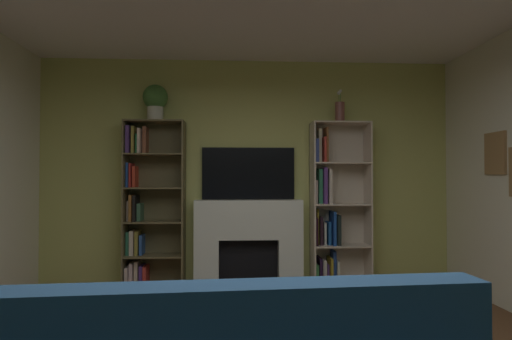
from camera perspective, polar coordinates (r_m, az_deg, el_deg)
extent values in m
cube|color=#BCBF66|center=(5.22, -1.07, -0.30)|extent=(5.15, 0.06, 2.77)
cube|color=#977146|center=(4.96, 29.73, 1.98)|extent=(0.03, 0.33, 0.43)
cube|color=slate|center=(4.95, 29.64, 1.98)|extent=(0.01, 0.27, 0.37)
cube|color=white|center=(5.18, -6.72, -12.49)|extent=(0.29, 0.23, 0.58)
cube|color=white|center=(5.21, 4.64, -12.41)|extent=(0.29, 0.23, 0.58)
cube|color=white|center=(5.09, -1.01, -6.73)|extent=(1.30, 0.23, 0.47)
cube|color=black|center=(5.25, -1.05, -12.35)|extent=(0.71, 0.08, 0.58)
cube|color=#584D4F|center=(4.97, -0.90, -16.20)|extent=(1.40, 0.30, 0.03)
cube|color=black|center=(5.16, -1.05, -0.47)|extent=(1.13, 0.06, 0.63)
cube|color=brown|center=(5.19, -17.30, -4.55)|extent=(0.02, 0.32, 1.99)
cube|color=brown|center=(5.06, -9.80, -4.67)|extent=(0.02, 0.32, 1.99)
cube|color=brown|center=(5.26, -13.29, -4.52)|extent=(0.70, 0.02, 1.99)
cube|color=brown|center=(5.27, -13.65, -15.38)|extent=(0.66, 0.32, 0.02)
cube|color=beige|center=(5.30, -16.95, -13.75)|extent=(0.03, 0.27, 0.25)
cube|color=beige|center=(5.31, -16.42, -13.48)|extent=(0.04, 0.23, 0.30)
cube|color=beige|center=(5.31, -15.80, -13.40)|extent=(0.04, 0.20, 0.31)
cube|color=#4B2C7B|center=(5.29, -15.19, -13.71)|extent=(0.04, 0.22, 0.27)
cube|color=#BD342C|center=(5.28, -14.71, -13.80)|extent=(0.04, 0.23, 0.26)
cube|color=brown|center=(5.18, -13.63, -11.21)|extent=(0.66, 0.32, 0.02)
cube|color=#296A4D|center=(5.26, -16.83, -9.46)|extent=(0.04, 0.21, 0.27)
cube|color=beige|center=(5.24, -16.35, -9.40)|extent=(0.04, 0.23, 0.29)
cube|color=olive|center=(5.24, -15.74, -9.46)|extent=(0.04, 0.21, 0.28)
cube|color=#284D93|center=(5.23, -15.20, -9.72)|extent=(0.03, 0.21, 0.23)
cube|color=brown|center=(5.13, -13.61, -6.83)|extent=(0.66, 0.32, 0.02)
cube|color=beige|center=(5.23, -16.80, -5.32)|extent=(0.03, 0.18, 0.23)
cube|color=brown|center=(5.19, -16.45, -4.95)|extent=(0.03, 0.25, 0.31)
cube|color=black|center=(5.17, -15.97, -4.98)|extent=(0.03, 0.26, 0.30)
cube|color=#3C6547|center=(5.19, -15.43, -5.52)|extent=(0.04, 0.21, 0.21)
cube|color=brown|center=(5.11, -13.58, -2.39)|extent=(0.66, 0.32, 0.02)
cube|color=#204799|center=(5.20, -16.87, -0.66)|extent=(0.02, 0.23, 0.29)
cube|color=#A52B28|center=(5.19, -16.53, -0.69)|extent=(0.02, 0.22, 0.28)
cube|color=#BB3723|center=(5.20, -16.07, -0.89)|extent=(0.03, 0.20, 0.25)
cube|color=brown|center=(5.11, -13.56, 2.07)|extent=(0.66, 0.32, 0.02)
cube|color=#503375|center=(5.20, -16.80, 3.91)|extent=(0.04, 0.26, 0.32)
cube|color=olive|center=(5.20, -16.18, 3.89)|extent=(0.03, 0.23, 0.32)
cube|color=#227740|center=(5.19, -15.69, 3.40)|extent=(0.02, 0.22, 0.23)
cube|color=beige|center=(5.17, -15.40, 3.77)|extent=(0.03, 0.26, 0.29)
cube|color=brown|center=(5.20, -14.76, 3.89)|extent=(0.04, 0.18, 0.32)
cube|color=brown|center=(5.15, -13.54, 6.39)|extent=(0.66, 0.32, 0.02)
cube|color=beige|center=(5.12, 7.70, -4.63)|extent=(0.02, 0.32, 1.99)
cube|color=beige|center=(5.29, 14.96, -4.49)|extent=(0.02, 0.32, 1.99)
cube|color=beige|center=(5.34, 10.99, -4.48)|extent=(0.70, 0.02, 1.99)
cube|color=beige|center=(5.35, 11.44, -15.16)|extent=(0.66, 0.32, 0.02)
cube|color=#387C43|center=(5.27, 8.10, -13.83)|extent=(0.04, 0.24, 0.26)
cube|color=black|center=(5.26, 8.57, -13.42)|extent=(0.03, 0.26, 0.34)
cube|color=beige|center=(5.30, 9.12, -13.52)|extent=(0.04, 0.22, 0.30)
cube|color=#513475|center=(5.32, 9.56, -13.73)|extent=(0.02, 0.20, 0.26)
cube|color=olive|center=(5.29, 10.00, -13.38)|extent=(0.03, 0.26, 0.33)
cube|color=navy|center=(5.33, 10.45, -12.86)|extent=(0.04, 0.19, 0.41)
cube|color=beige|center=(5.35, 10.91, -13.49)|extent=(0.03, 0.19, 0.29)
cube|color=beige|center=(5.25, 11.42, -9.99)|extent=(0.66, 0.32, 0.02)
cube|color=black|center=(5.17, 8.04, -8.20)|extent=(0.03, 0.26, 0.33)
cube|color=olive|center=(5.21, 8.26, -7.59)|extent=(0.02, 0.18, 0.43)
cube|color=black|center=(5.21, 8.70, -8.10)|extent=(0.04, 0.21, 0.34)
cube|color=silver|center=(5.24, 9.21, -8.44)|extent=(0.03, 0.18, 0.27)
cube|color=#1A4C8F|center=(5.23, 9.77, -8.41)|extent=(0.03, 0.22, 0.27)
cube|color=#1A4497|center=(5.21, 10.37, -7.73)|extent=(0.03, 0.27, 0.40)
cube|color=black|center=(5.23, 10.93, -7.93)|extent=(0.04, 0.26, 0.36)
cube|color=beige|center=(5.20, 11.39, -4.57)|extent=(0.66, 0.32, 0.02)
cube|color=beige|center=(5.18, 8.01, -2.95)|extent=(0.04, 0.18, 0.28)
cube|color=#2D7B53|center=(5.17, 8.61, -2.18)|extent=(0.04, 0.20, 0.42)
cube|color=#543179|center=(5.16, 9.20, -2.09)|extent=(0.04, 0.25, 0.43)
cube|color=beige|center=(5.17, 9.84, -2.19)|extent=(0.04, 0.25, 0.42)
cube|color=beige|center=(5.19, 11.37, 0.91)|extent=(0.66, 0.32, 0.02)
cube|color=navy|center=(5.14, 8.08, 2.58)|extent=(0.04, 0.27, 0.28)
cube|color=beige|center=(5.20, 8.56, 3.25)|extent=(0.04, 0.18, 0.41)
cube|color=#B8352A|center=(5.17, 9.13, 2.70)|extent=(0.02, 0.25, 0.30)
cube|color=brown|center=(5.20, 9.48, 3.34)|extent=(0.02, 0.20, 0.42)
cube|color=beige|center=(5.23, 11.35, 6.26)|extent=(0.66, 0.32, 0.02)
cylinder|color=beige|center=(5.17, -13.51, 7.40)|extent=(0.19, 0.19, 0.17)
sphere|color=#3C692D|center=(5.21, -13.50, 9.60)|extent=(0.30, 0.30, 0.30)
cylinder|color=brown|center=(5.26, 11.32, 7.67)|extent=(0.12, 0.12, 0.25)
cylinder|color=#4C7F3F|center=(5.29, 11.21, 9.62)|extent=(0.01, 0.01, 0.12)
sphere|color=silver|center=(5.30, 11.21, 10.23)|extent=(0.05, 0.05, 0.05)
cylinder|color=#4C7F3F|center=(5.28, 11.39, 9.76)|extent=(0.01, 0.01, 0.14)
sphere|color=silver|center=(5.29, 11.39, 10.49)|extent=(0.04, 0.04, 0.04)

